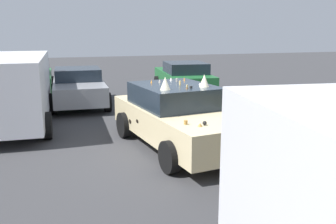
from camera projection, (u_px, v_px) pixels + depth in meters
ground_plane at (180, 147)px, 9.14m from camera, size 60.00×60.00×0.00m
art_car_decorated at (179, 116)px, 9.03m from camera, size 4.73×2.63×1.78m
parked_van_row_back_center at (9, 88)px, 10.67m from camera, size 4.89×2.39×2.07m
parked_sedan_behind_right at (79, 87)px, 13.88m from camera, size 3.99×2.08×1.37m
parked_sedan_row_back_far at (184, 78)px, 16.18m from camera, size 4.58×2.28×1.43m
parked_sedan_near_right at (31, 79)px, 16.05m from camera, size 4.14×1.98×1.38m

